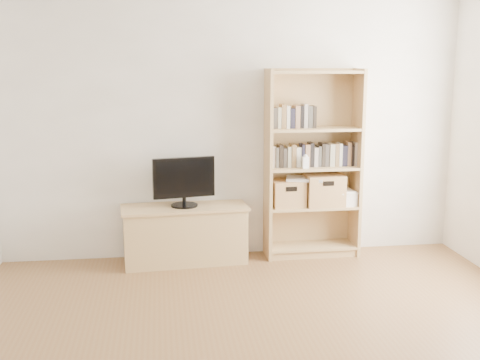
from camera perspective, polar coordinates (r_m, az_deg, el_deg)
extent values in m
cube|color=silver|center=(5.87, -0.70, 5.26)|extent=(4.50, 0.02, 2.60)
cube|color=tan|center=(5.82, -5.24, -5.25)|extent=(1.18, 0.52, 0.53)
cube|color=tan|center=(5.91, 6.93, 1.49)|extent=(0.92, 0.34, 1.84)
cube|color=black|center=(5.69, -5.34, -0.23)|extent=(0.59, 0.15, 0.46)
cube|color=#AA9C91|center=(5.91, 6.90, 2.36)|extent=(0.81, 0.17, 0.22)
cube|color=#AA9C91|center=(5.81, 5.03, 6.01)|extent=(0.41, 0.16, 0.22)
cube|color=white|center=(5.78, 6.22, 1.65)|extent=(0.06, 0.04, 0.11)
cube|color=#AF794F|center=(5.90, 4.57, -1.25)|extent=(0.32, 0.27, 0.26)
cube|color=#AF794F|center=(5.98, 7.92, -0.91)|extent=(0.38, 0.32, 0.31)
cube|color=white|center=(5.90, 6.13, 0.14)|extent=(0.40, 0.32, 0.03)
cube|color=silver|center=(6.06, 9.76, -1.67)|extent=(0.21, 0.29, 0.13)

